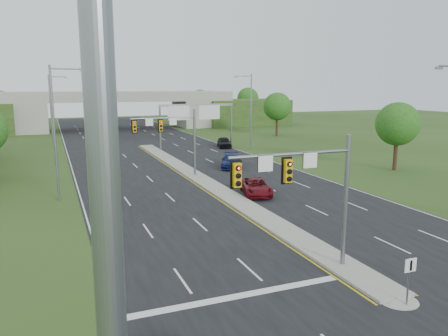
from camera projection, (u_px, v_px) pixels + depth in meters
ground at (342, 267)px, 22.97m from camera, size 240.00×240.00×0.00m
road at (170, 161)px, 54.90m from camera, size 24.00×160.00×0.02m
median at (201, 179)px, 43.94m from camera, size 2.00×54.00×0.16m
median_nose at (398, 299)px, 19.30m from camera, size 2.00×2.00×0.16m
lane_markings at (179, 170)px, 49.13m from camera, size 23.72×160.00×0.01m
signal_mast_near at (309, 183)px, 21.20m from camera, size 6.62×0.60×7.00m
signal_mast_far at (173, 132)px, 44.01m from camera, size 6.62×0.60×7.00m
keep_right_sign at (410, 274)px, 18.56m from camera, size 0.60×0.13×2.20m
sign_gantry at (196, 114)px, 65.42m from camera, size 11.58×0.44×6.67m
overpass at (117, 113)px, 95.30m from camera, size 80.00×14.00×8.10m
lightpole_l_mid at (57, 127)px, 35.24m from camera, size 2.85×0.25×11.00m
lightpole_l_far at (52, 107)px, 67.17m from camera, size 2.85×0.25×11.00m
lightpole_r_far at (250, 109)px, 63.18m from camera, size 2.85×0.25×11.00m
tree_r_near at (398, 124)px, 48.27m from camera, size 4.80×4.80×7.60m
tree_r_mid at (277, 107)px, 81.60m from camera, size 5.20×5.20×8.12m
tree_back_b at (0, 103)px, 98.97m from camera, size 5.60×5.60×8.32m
tree_back_c at (200, 100)px, 116.46m from camera, size 5.60×5.60×8.32m
tree_back_d at (248, 98)px, 121.50m from camera, size 6.00×6.00×8.85m
car_far_a at (256, 187)px, 37.98m from camera, size 3.54×5.41×1.38m
car_far_b at (231, 161)px, 50.57m from camera, size 4.00×5.58×1.50m
car_far_c at (224, 142)px, 67.09m from camera, size 2.95×4.95×1.58m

